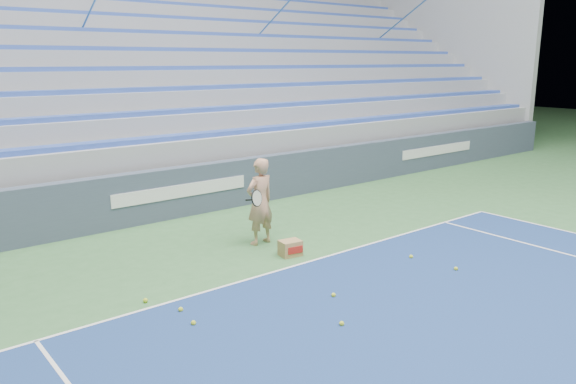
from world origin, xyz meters
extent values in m
cube|color=white|center=(0.00, 11.88, 0.01)|extent=(10.97, 0.05, 0.00)
cube|color=#3B475A|center=(0.00, 15.88, 0.55)|extent=(30.00, 0.30, 1.10)
cube|color=white|center=(0.00, 15.72, 0.60)|extent=(3.20, 0.02, 0.28)
cube|color=white|center=(9.00, 15.72, 0.60)|extent=(3.40, 0.02, 0.28)
cube|color=#92959A|center=(0.00, 20.43, 0.55)|extent=(30.00, 8.50, 1.10)
cube|color=#92959A|center=(0.00, 20.43, 1.35)|extent=(30.00, 8.50, 0.50)
cube|color=#3252B6|center=(0.00, 16.56, 1.66)|extent=(29.60, 0.42, 0.11)
cube|color=#92959A|center=(0.00, 20.86, 1.85)|extent=(30.00, 7.65, 0.50)
cube|color=#3252B6|center=(0.00, 17.41, 2.16)|extent=(29.60, 0.42, 0.11)
cube|color=#92959A|center=(0.00, 21.28, 2.35)|extent=(30.00, 6.80, 0.50)
cube|color=#3252B6|center=(0.00, 18.26, 2.66)|extent=(29.60, 0.42, 0.11)
cube|color=#92959A|center=(0.00, 21.71, 2.85)|extent=(30.00, 5.95, 0.50)
cube|color=#3252B6|center=(0.00, 19.11, 3.16)|extent=(29.60, 0.42, 0.11)
cube|color=#92959A|center=(0.00, 22.13, 3.35)|extent=(30.00, 5.10, 0.50)
cube|color=#3252B6|center=(0.00, 19.96, 3.66)|extent=(29.60, 0.42, 0.11)
cube|color=#92959A|center=(0.00, 22.56, 3.85)|extent=(30.00, 4.25, 0.50)
cube|color=#3252B6|center=(0.00, 20.81, 4.15)|extent=(29.60, 0.42, 0.11)
cube|color=#92959A|center=(0.00, 22.98, 4.35)|extent=(30.00, 3.40, 0.50)
cube|color=#3252B6|center=(0.00, 21.66, 4.65)|extent=(29.60, 0.42, 0.11)
cube|color=#92959A|center=(0.00, 23.41, 4.85)|extent=(30.00, 2.55, 0.50)
cube|color=#92959A|center=(15.15, 20.43, 3.05)|extent=(0.30, 8.80, 6.10)
cube|color=#92959A|center=(0.00, 24.98, 3.65)|extent=(31.00, 0.40, 7.30)
cylinder|color=#316EAD|center=(0.00, 20.43, 4.60)|extent=(0.05, 8.53, 5.04)
cylinder|color=#316EAD|center=(6.00, 20.43, 4.60)|extent=(0.05, 8.53, 5.04)
cylinder|color=#316EAD|center=(12.00, 20.43, 4.60)|extent=(0.05, 8.53, 5.04)
imported|color=tan|center=(0.26, 13.22, 0.81)|extent=(0.62, 0.44, 1.63)
cylinder|color=black|center=(-0.09, 12.97, 0.95)|extent=(0.12, 0.27, 0.08)
cylinder|color=beige|center=(-0.19, 12.69, 1.05)|extent=(0.29, 0.16, 0.28)
torus|color=black|center=(-0.19, 12.69, 1.05)|extent=(0.31, 0.18, 0.30)
cube|color=#9C7A4B|center=(0.27, 12.35, 0.14)|extent=(0.41, 0.33, 0.28)
cube|color=#B21E19|center=(0.27, 12.21, 0.14)|extent=(0.29, 0.06, 0.12)
sphere|color=#C5D42B|center=(-2.58, 12.11, 0.03)|extent=(0.07, 0.07, 0.07)
sphere|color=#C5D42B|center=(1.81, 10.92, 0.03)|extent=(0.07, 0.07, 0.07)
sphere|color=#C5D42B|center=(-2.33, 11.53, 0.03)|extent=(0.07, 0.07, 0.07)
sphere|color=#C5D42B|center=(1.92, 10.08, 0.03)|extent=(0.07, 0.07, 0.07)
sphere|color=#C5D42B|center=(-2.39, 11.06, 0.03)|extent=(0.07, 0.07, 0.07)
sphere|color=#C5D42B|center=(-0.36, 10.57, 0.03)|extent=(0.07, 0.07, 0.07)
sphere|color=#C5D42B|center=(-0.90, 9.84, 0.03)|extent=(0.07, 0.07, 0.07)
camera|label=1|loc=(-5.63, 5.08, 3.36)|focal=35.00mm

